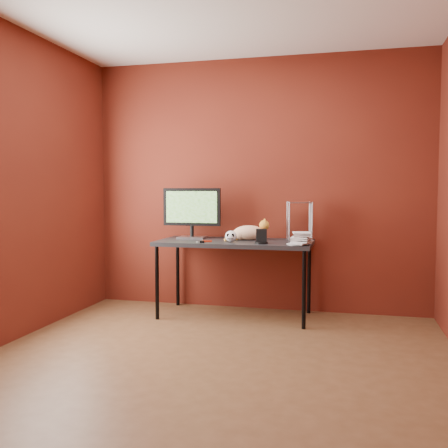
% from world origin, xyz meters
% --- Properties ---
extents(room, '(3.52, 3.52, 2.61)m').
position_xyz_m(room, '(0.00, 0.00, 1.45)').
color(room, '#53341C').
rests_on(room, ground).
extents(desk, '(1.50, 0.70, 0.75)m').
position_xyz_m(desk, '(-0.15, 1.37, 0.70)').
color(desk, black).
rests_on(desk, ground).
extents(monitor, '(0.59, 0.20, 0.51)m').
position_xyz_m(monitor, '(-0.62, 1.46, 1.04)').
color(monitor, '#A3A3A7').
rests_on(monitor, desk).
extents(cat, '(0.41, 0.30, 0.22)m').
position_xyz_m(cat, '(-0.03, 1.46, 0.82)').
color(cat, orange).
rests_on(cat, desk).
extents(skull_mug, '(0.11, 0.11, 0.11)m').
position_xyz_m(skull_mug, '(-0.16, 1.22, 0.81)').
color(skull_mug, white).
rests_on(skull_mug, desk).
extents(speaker, '(0.12, 0.12, 0.14)m').
position_xyz_m(speaker, '(0.15, 1.16, 0.81)').
color(speaker, black).
rests_on(speaker, desk).
extents(book_stack, '(0.22, 0.25, 1.27)m').
position_xyz_m(book_stack, '(0.44, 1.18, 1.38)').
color(book_stack, beige).
rests_on(book_stack, desk).
extents(wire_rack, '(0.26, 0.23, 0.38)m').
position_xyz_m(wire_rack, '(0.46, 1.54, 0.94)').
color(wire_rack, '#A3A3A7').
rests_on(wire_rack, desk).
extents(pocket_knife, '(0.09, 0.06, 0.02)m').
position_xyz_m(pocket_knife, '(-0.38, 1.17, 0.76)').
color(pocket_knife, '#AD220D').
rests_on(pocket_knife, desk).
extents(black_gadget, '(0.05, 0.04, 0.02)m').
position_xyz_m(black_gadget, '(-0.40, 1.08, 0.76)').
color(black_gadget, black).
rests_on(black_gadget, desk).
extents(washer, '(0.05, 0.05, 0.00)m').
position_xyz_m(washer, '(-0.46, 1.15, 0.75)').
color(washer, '#A3A3A7').
rests_on(washer, desk).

